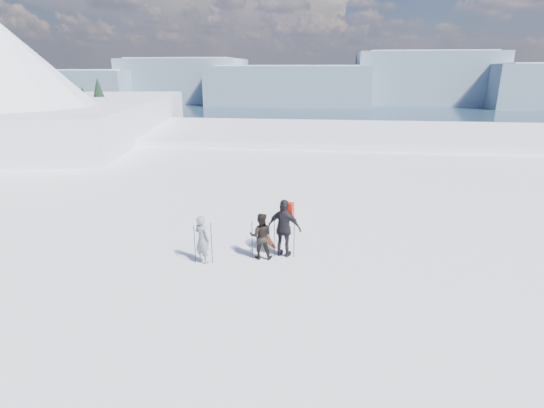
{
  "coord_description": "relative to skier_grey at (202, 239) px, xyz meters",
  "views": [
    {
      "loc": [
        0.15,
        -9.65,
        5.88
      ],
      "look_at": [
        -1.47,
        3.0,
        1.79
      ],
      "focal_mm": 28.0,
      "sensor_mm": 36.0,
      "label": 1
    }
  ],
  "objects": [
    {
      "name": "backpack",
      "position": [
        2.57,
        1.05,
        1.43
      ],
      "size": [
        0.46,
        0.33,
        0.56
      ],
      "primitive_type": "cube",
      "rotation": [
        0.0,
        0.0,
        2.89
      ],
      "color": "red",
      "rests_on": "skier_pack"
    },
    {
      "name": "far_mountain_range",
      "position": [
        33.18,
        452.52,
        -7.97
      ],
      "size": [
        770.0,
        110.0,
        53.0
      ],
      "color": "slate",
      "rests_on": "ground"
    },
    {
      "name": "skier_pack",
      "position": [
        2.5,
        0.81,
        0.18
      ],
      "size": [
        1.21,
        0.74,
        1.93
      ],
      "primitive_type": "imported",
      "rotation": [
        0.0,
        0.0,
        2.89
      ],
      "color": "black",
      "rests_on": "ground"
    },
    {
      "name": "skis_loose",
      "position": [
        1.77,
        2.12,
        -0.77
      ],
      "size": [
        0.92,
        1.62,
        0.03
      ],
      "color": "black",
      "rests_on": "ground"
    },
    {
      "name": "skier_dark",
      "position": [
        1.77,
        0.55,
        -0.01
      ],
      "size": [
        0.78,
        0.63,
        1.53
      ],
      "primitive_type": "imported",
      "rotation": [
        0.0,
        0.0,
        3.21
      ],
      "color": "black",
      "rests_on": "ground"
    },
    {
      "name": "skier_grey",
      "position": [
        0.0,
        0.0,
        0.0
      ],
      "size": [
        0.68,
        0.62,
        1.56
      ],
      "primitive_type": "imported",
      "rotation": [
        0.0,
        0.0,
        2.59
      ],
      "color": "gray",
      "rests_on": "ground"
    },
    {
      "name": "lake_basin",
      "position": [
        3.58,
        27.73,
        -7.28
      ],
      "size": [
        820.0,
        820.0,
        71.62
      ],
      "color": "white",
      "rests_on": "ground"
    },
    {
      "name": "ski_poles",
      "position": [
        1.43,
        0.36,
        -0.13
      ],
      "size": [
        3.08,
        0.84,
        1.37
      ],
      "color": "black",
      "rests_on": "ground"
    },
    {
      "name": "near_ridge",
      "position": [
        -22.98,
        27.07,
        -4.26
      ],
      "size": [
        31.37,
        35.68,
        25.62
      ],
      "color": "white",
      "rests_on": "ground"
    }
  ]
}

